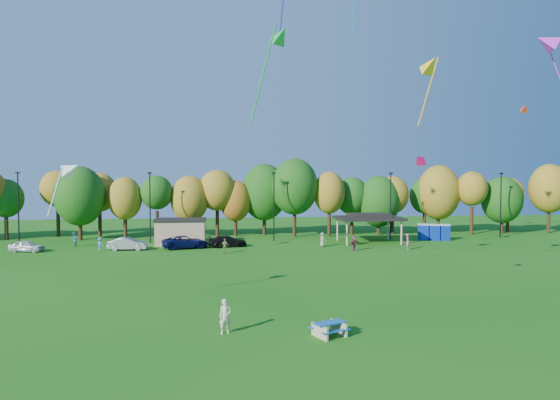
{
  "coord_description": "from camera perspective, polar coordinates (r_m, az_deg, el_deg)",
  "views": [
    {
      "loc": [
        -5.25,
        -25.39,
        8.29
      ],
      "look_at": [
        -1.38,
        6.0,
        6.92
      ],
      "focal_mm": 32.0,
      "sensor_mm": 36.0,
      "label": 1
    }
  ],
  "objects": [
    {
      "name": "car_a",
      "position": [
        63.34,
        -26.97,
        -4.72
      ],
      "size": [
        4.07,
        2.3,
        1.31
      ],
      "primitive_type": "imported",
      "rotation": [
        0.0,
        0.0,
        1.36
      ],
      "color": "silver",
      "rests_on": "ground"
    },
    {
      "name": "lamp_posts",
      "position": [
        65.88,
        -0.7,
        -0.47
      ],
      "size": [
        64.5,
        0.25,
        9.09
      ],
      "color": "black",
      "rests_on": "ground"
    },
    {
      "name": "far_person_3",
      "position": [
        60.04,
        14.4,
        -4.64
      ],
      "size": [
        0.61,
        0.77,
        1.86
      ],
      "primitive_type": "imported",
      "rotation": [
        0.0,
        0.0,
        1.3
      ],
      "color": "#C55CA2",
      "rests_on": "ground"
    },
    {
      "name": "kite_15",
      "position": [
        53.1,
        28.15,
        15.57
      ],
      "size": [
        5.16,
        2.71,
        8.69
      ],
      "color": "#D227D3"
    },
    {
      "name": "car_b",
      "position": [
        60.46,
        -16.99,
        -4.82
      ],
      "size": [
        4.45,
        1.65,
        1.45
      ],
      "primitive_type": "imported",
      "rotation": [
        0.0,
        0.0,
        1.55
      ],
      "color": "#9F9FA4",
      "rests_on": "ground"
    },
    {
      "name": "ground",
      "position": [
        27.22,
        4.59,
        -15.26
      ],
      "size": [
        160.0,
        160.0,
        0.0
      ],
      "primitive_type": "plane",
      "color": "#19600F",
      "rests_on": "ground"
    },
    {
      "name": "far_person_5",
      "position": [
        65.45,
        -22.48,
        -4.2
      ],
      "size": [
        0.79,
        0.96,
        1.79
      ],
      "primitive_type": "imported",
      "rotation": [
        0.0,
        0.0,
        4.85
      ],
      "color": "teal",
      "rests_on": "ground"
    },
    {
      "name": "far_person_1",
      "position": [
        60.85,
        -19.86,
        -4.77
      ],
      "size": [
        1.14,
        1.03,
        1.53
      ],
      "primitive_type": "imported",
      "rotation": [
        0.0,
        0.0,
        2.53
      ],
      "color": "#4F78AE",
      "rests_on": "ground"
    },
    {
      "name": "kite_1",
      "position": [
        37.22,
        -0.0,
        18.18
      ],
      "size": [
        3.38,
        3.71,
        7.39
      ],
      "color": "green"
    },
    {
      "name": "picnic_table",
      "position": [
        27.15,
        5.67,
        -14.35
      ],
      "size": [
        2.14,
        1.99,
        0.74
      ],
      "rotation": [
        0.0,
        0.0,
        0.41
      ],
      "color": "tan",
      "rests_on": "ground"
    },
    {
      "name": "far_person_4",
      "position": [
        60.95,
        4.87,
        -4.53
      ],
      "size": [
        0.86,
        1.0,
        1.73
      ],
      "primitive_type": "imported",
      "rotation": [
        0.0,
        0.0,
        2.01
      ],
      "color": "#8D9A69",
      "rests_on": "ground"
    },
    {
      "name": "car_c",
      "position": [
        60.28,
        -10.77,
        -4.75
      ],
      "size": [
        5.86,
        3.78,
        1.5
      ],
      "primitive_type": "imported",
      "rotation": [
        0.0,
        0.0,
        1.83
      ],
      "color": "#0B1046",
      "rests_on": "ground"
    },
    {
      "name": "utility_building",
      "position": [
        63.92,
        -11.28,
        -3.54
      ],
      "size": [
        6.3,
        4.3,
        3.25
      ],
      "color": "tan",
      "rests_on": "ground"
    },
    {
      "name": "kite_flyer",
      "position": [
        27.48,
        -6.27,
        -13.08
      ],
      "size": [
        0.77,
        0.62,
        1.85
      ],
      "primitive_type": "imported",
      "rotation": [
        0.0,
        0.0,
        0.29
      ],
      "color": "beige",
      "rests_on": "ground"
    },
    {
      "name": "tree_line",
      "position": [
        71.07,
        -3.62,
        0.56
      ],
      "size": [
        93.57,
        10.55,
        11.15
      ],
      "color": "black",
      "rests_on": "ground"
    },
    {
      "name": "kite_9",
      "position": [
        31.77,
        -22.78,
        3.19
      ],
      "size": [
        2.24,
        1.53,
        3.51
      ],
      "color": "white"
    },
    {
      "name": "porta_potties",
      "position": [
        70.1,
        17.19,
        -3.52
      ],
      "size": [
        3.75,
        2.07,
        2.18
      ],
      "color": "#0D32AE",
      "rests_on": "ground"
    },
    {
      "name": "car_d",
      "position": [
        60.87,
        -6.0,
        -4.72
      ],
      "size": [
        4.95,
        2.85,
        1.35
      ],
      "primitive_type": "imported",
      "rotation": [
        0.0,
        0.0,
        1.79
      ],
      "color": "black",
      "rests_on": "ground"
    },
    {
      "name": "pavilion",
      "position": [
        65.49,
        10.09,
        -2.0
      ],
      "size": [
        8.2,
        6.2,
        3.77
      ],
      "color": "tan",
      "rests_on": "ground"
    },
    {
      "name": "far_person_2",
      "position": [
        55.73,
        -6.33,
        -5.24
      ],
      "size": [
        1.04,
        0.82,
        1.65
      ],
      "primitive_type": "imported",
      "rotation": [
        0.0,
        0.0,
        5.78
      ],
      "color": "#848A54",
      "rests_on": "ground"
    },
    {
      "name": "kite_3",
      "position": [
        40.19,
        16.76,
        14.5
      ],
      "size": [
        2.3,
        3.37,
        5.61
      ],
      "color": "yellow"
    },
    {
      "name": "kite_6",
      "position": [
        61.82,
        26.17,
        9.4
      ],
      "size": [
        1.05,
        1.37,
        1.31
      ],
      "color": "red"
    },
    {
      "name": "far_person_0",
      "position": [
        57.93,
        8.44,
        -4.92
      ],
      "size": [
        1.61,
        1.31,
        1.72
      ],
      "primitive_type": "imported",
      "rotation": [
        0.0,
        0.0,
        0.59
      ],
      "color": "#8B3950",
      "rests_on": "ground"
    },
    {
      "name": "kite_2",
      "position": [
        35.25,
        15.66,
        4.49
      ],
      "size": [
        1.47,
        1.4,
        1.19
      ],
      "color": "#D60B54"
    }
  ]
}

